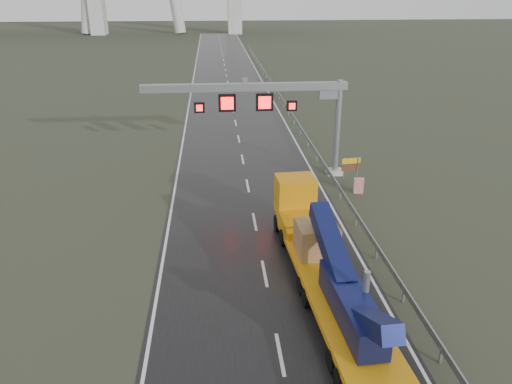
{
  "coord_description": "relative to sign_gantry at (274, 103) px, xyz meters",
  "views": [
    {
      "loc": [
        -2.31,
        -17.6,
        13.52
      ],
      "look_at": [
        -0.16,
        7.14,
        3.2
      ],
      "focal_mm": 35.0,
      "sensor_mm": 36.0,
      "label": 1
    }
  ],
  "objects": [
    {
      "name": "heavy_haul_truck",
      "position": [
        0.54,
        -15.04,
        -4.08
      ],
      "size": [
        3.4,
        17.0,
        3.97
      ],
      "rotation": [
        0.0,
        0.0,
        0.06
      ],
      "color": "orange",
      "rests_on": "ground"
    },
    {
      "name": "exit_sign_pair",
      "position": [
        5.13,
        -3.15,
        -3.96
      ],
      "size": [
        1.37,
        0.24,
        2.36
      ],
      "rotation": [
        0.0,
        0.0,
        0.13
      ],
      "color": "#919599",
      "rests_on": "ground"
    },
    {
      "name": "ground",
      "position": [
        -2.1,
        -17.99,
        -5.61
      ],
      "size": [
        400.0,
        400.0,
        0.0
      ],
      "primitive_type": "plane",
      "color": "#343928",
      "rests_on": "ground"
    },
    {
      "name": "road",
      "position": [
        -2.1,
        22.01,
        -5.6
      ],
      "size": [
        11.0,
        200.0,
        0.02
      ],
      "primitive_type": "cube",
      "color": "black",
      "rests_on": "ground"
    },
    {
      "name": "striped_barrier",
      "position": [
        5.55,
        -3.99,
        -5.06
      ],
      "size": [
        0.72,
        0.48,
        1.11
      ],
      "primitive_type": "cube",
      "rotation": [
        0.0,
        0.0,
        -0.21
      ],
      "color": "red",
      "rests_on": "ground"
    },
    {
      "name": "sign_gantry",
      "position": [
        0.0,
        0.0,
        0.0
      ],
      "size": [
        14.9,
        1.2,
        7.42
      ],
      "color": "#B6B6B1",
      "rests_on": "ground"
    },
    {
      "name": "guardrail",
      "position": [
        4.0,
        12.01,
        -4.91
      ],
      "size": [
        0.2,
        140.0,
        1.4
      ],
      "primitive_type": null,
      "color": "gray",
      "rests_on": "ground"
    }
  ]
}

